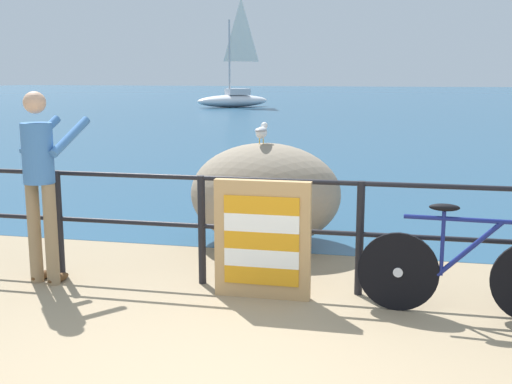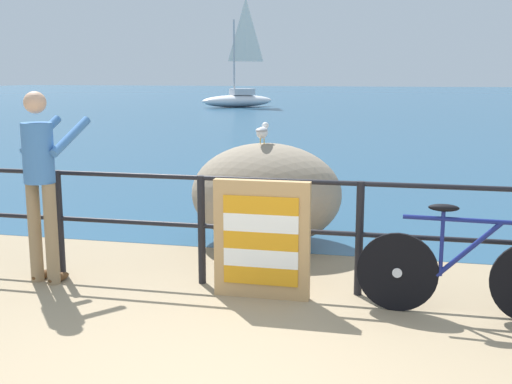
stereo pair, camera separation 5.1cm
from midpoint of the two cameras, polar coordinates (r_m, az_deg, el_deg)
ground_plane at (r=23.52m, az=10.23°, el=5.54°), size 120.00×120.00×0.10m
sea_surface at (r=51.74m, az=11.67°, el=8.19°), size 120.00×90.00×0.01m
promenade_railing at (r=5.73m, az=2.26°, el=-2.56°), size 7.29×0.07×1.02m
bicycle at (r=5.39m, az=19.97°, el=-5.95°), size 1.70×0.48×0.92m
person_at_railing at (r=6.17m, az=-18.37°, el=1.21°), size 0.54×0.67×1.78m
folded_deckchair_stack at (r=5.54m, az=0.78°, el=-4.28°), size 0.84×0.10×1.04m
breakwater_boulder_main at (r=7.28m, az=1.11°, el=-0.19°), size 1.72×1.40×1.16m
seagull at (r=7.13m, az=0.77°, el=5.43°), size 0.14×0.34×0.23m
sailboat at (r=37.24m, az=-1.54°, el=8.66°), size 4.22×3.80×6.16m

